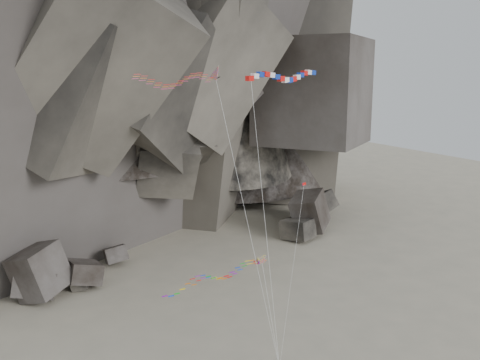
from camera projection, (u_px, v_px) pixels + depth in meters
ground at (276, 356)px, 62.80m from camera, size 260.00×260.00×0.00m
headland at (70, 18)px, 109.75m from camera, size 110.00×70.00×84.00m
boulder_field at (185, 247)px, 91.25m from camera, size 80.51×18.84×9.98m
delta_kite at (173, 79)px, 51.47m from camera, size 13.02×8.10×32.07m
banner_kite at (284, 78)px, 56.29m from camera, size 11.51×6.46×31.37m
parafoil_kite at (211, 277)px, 59.62m from camera, size 13.52×7.99×10.08m
pennant_kite at (299, 223)px, 63.08m from camera, size 9.57×7.51×17.88m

